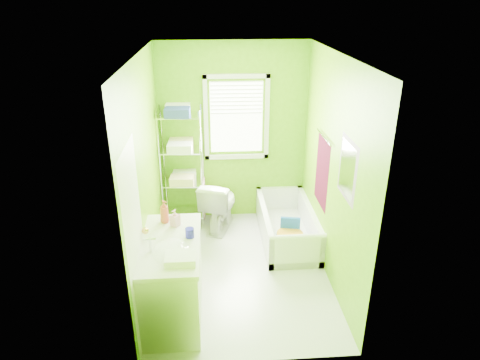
{
  "coord_description": "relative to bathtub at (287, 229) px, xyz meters",
  "views": [
    {
      "loc": [
        -0.32,
        -4.41,
        3.19
      ],
      "look_at": [
        0.01,
        0.25,
        1.11
      ],
      "focal_mm": 32.0,
      "sensor_mm": 36.0,
      "label": 1
    }
  ],
  "objects": [
    {
      "name": "toilet",
      "position": [
        -0.92,
        0.39,
        0.23
      ],
      "size": [
        0.64,
        0.85,
        0.77
      ],
      "primitive_type": "imported",
      "rotation": [
        0.0,
        0.0,
        2.82
      ],
      "color": "white",
      "rests_on": "ground"
    },
    {
      "name": "door",
      "position": [
        -1.74,
        -1.67,
        0.84
      ],
      "size": [
        0.09,
        0.8,
        2.0
      ],
      "color": "white",
      "rests_on": "ground"
    },
    {
      "name": "ground",
      "position": [
        -0.7,
        -0.67,
        -0.16
      ],
      "size": [
        2.9,
        2.9,
        0.0
      ],
      "primitive_type": "plane",
      "color": "silver",
      "rests_on": "ground"
    },
    {
      "name": "wire_shelf_unit",
      "position": [
        -1.42,
        0.59,
        0.94
      ],
      "size": [
        0.62,
        0.49,
        1.78
      ],
      "color": "silver",
      "rests_on": "ground"
    },
    {
      "name": "vanity",
      "position": [
        -1.46,
        -1.4,
        0.32
      ],
      "size": [
        0.6,
        1.18,
        1.14
      ],
      "color": "white",
      "rests_on": "ground"
    },
    {
      "name": "window",
      "position": [
        -0.65,
        0.75,
        1.46
      ],
      "size": [
        0.92,
        0.05,
        1.22
      ],
      "color": "white",
      "rests_on": "ground"
    },
    {
      "name": "room_envelope",
      "position": [
        -0.7,
        -0.67,
        1.39
      ],
      "size": [
        2.14,
        2.94,
        2.62
      ],
      "color": "#62A407",
      "rests_on": "ground"
    },
    {
      "name": "right_wall_decor",
      "position": [
        0.34,
        -0.69,
        1.16
      ],
      "size": [
        0.04,
        1.48,
        1.17
      ],
      "color": "#49081E",
      "rests_on": "ground"
    },
    {
      "name": "bathtub",
      "position": [
        0.0,
        0.0,
        0.0
      ],
      "size": [
        0.7,
        1.51,
        0.49
      ],
      "color": "white",
      "rests_on": "ground"
    }
  ]
}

